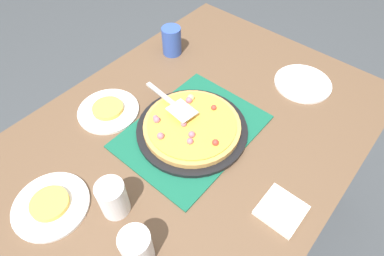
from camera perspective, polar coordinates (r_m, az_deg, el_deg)
name	(u,v)px	position (r m, az deg, el deg)	size (l,w,h in m)	color
ground_plane	(192,222)	(1.76, 0.00, -16.30)	(8.00, 8.00, 0.00)	#3D4247
dining_table	(192,150)	(1.20, 0.00, -3.97)	(1.40, 1.00, 0.75)	brown
placemat	(192,131)	(1.11, 0.00, -0.56)	(0.48, 0.36, 0.01)	#145B42
pizza_pan	(192,129)	(1.10, 0.00, -0.23)	(0.38, 0.38, 0.01)	black
pizza	(192,125)	(1.09, -0.05, 0.46)	(0.33, 0.33, 0.05)	tan
plate_near_left	(108,111)	(1.21, -14.55, 2.97)	(0.22, 0.22, 0.01)	white
plate_far_right	(51,205)	(1.04, -23.65, -12.44)	(0.22, 0.22, 0.01)	white
plate_side	(303,83)	(1.35, 18.99, 7.49)	(0.22, 0.22, 0.01)	white
served_slice_left	(108,108)	(1.20, -14.67, 3.39)	(0.11, 0.11, 0.02)	#EAB747
served_slice_right	(50,203)	(1.03, -23.88, -12.10)	(0.11, 0.11, 0.02)	#EAB747
cup_near	(137,248)	(0.86, -9.72, -20.15)	(0.08, 0.08, 0.12)	white
cup_far	(172,41)	(1.40, -3.61, 15.14)	(0.08, 0.08, 0.12)	#3351AD
cup_corner	(113,198)	(0.93, -13.80, -11.98)	(0.08, 0.08, 0.12)	white
pizza_server	(173,103)	(1.11, -3.45, 4.39)	(0.08, 0.23, 0.01)	silver
napkin_stack	(281,210)	(0.98, 15.50, -13.83)	(0.12, 0.12, 0.02)	white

